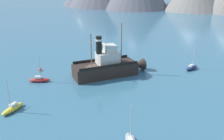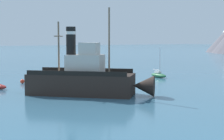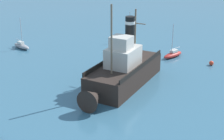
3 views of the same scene
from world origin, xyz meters
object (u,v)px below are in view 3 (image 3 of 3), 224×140
at_px(sailboat_grey, 22,46).
at_px(sailboat_red, 173,54).
at_px(old_tugboat, 122,71).
at_px(mooring_buoy, 211,63).
at_px(sailboat_yellow, 130,39).

bearing_deg(sailboat_grey, sailboat_red, 154.67).
bearing_deg(old_tugboat, sailboat_grey, -58.25).
xyz_separation_m(sailboat_red, mooring_buoy, (-3.63, 4.49, -0.12)).
xyz_separation_m(old_tugboat, sailboat_yellow, (-6.50, -17.64, -1.40)).
bearing_deg(old_tugboat, sailboat_red, -141.18).
height_order(old_tugboat, sailboat_grey, old_tugboat).
height_order(old_tugboat, mooring_buoy, old_tugboat).
xyz_separation_m(old_tugboat, sailboat_red, (-9.96, -8.01, -1.40)).
height_order(sailboat_yellow, sailboat_grey, same).
xyz_separation_m(sailboat_red, sailboat_grey, (21.10, -9.99, 0.00)).
bearing_deg(sailboat_grey, old_tugboat, 121.75).
distance_m(sailboat_yellow, sailboat_grey, 17.64).
xyz_separation_m(sailboat_yellow, sailboat_red, (-3.46, 9.63, 0.00)).
xyz_separation_m(sailboat_grey, mooring_buoy, (-24.73, 14.48, -0.12)).
bearing_deg(old_tugboat, mooring_buoy, -165.48).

